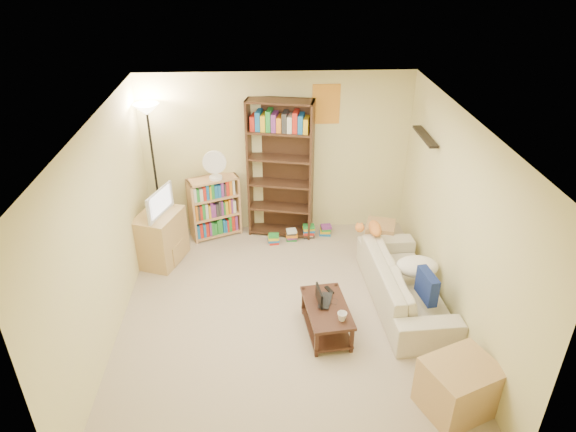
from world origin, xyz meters
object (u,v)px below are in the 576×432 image
at_px(tv_stand, 161,238).
at_px(floor_lamp, 150,134).
at_px(sofa, 405,283).
at_px(short_bookshelf, 215,207).
at_px(television, 156,202).
at_px(tall_bookshelf, 280,167).
at_px(desk_fan, 215,165).
at_px(tabby_cat, 372,228).
at_px(coffee_table, 327,316).
at_px(side_table, 379,237).
at_px(laptop, 329,301).
at_px(end_cabinet, 459,387).
at_px(mug, 342,316).

relative_size(tv_stand, floor_lamp, 0.36).
distance_m(sofa, short_bookshelf, 3.13).
distance_m(tv_stand, television, 0.57).
distance_m(tall_bookshelf, desk_fan, 0.97).
xyz_separation_m(tabby_cat, coffee_table, (-0.76, -1.28, -0.43)).
xyz_separation_m(sofa, tall_bookshelf, (-1.51, 1.84, 0.84)).
bearing_deg(tabby_cat, side_table, 63.05).
bearing_deg(laptop, end_cabinet, -120.84).
distance_m(laptop, floor_lamp, 3.48).
distance_m(tv_stand, tall_bookshelf, 2.02).
bearing_deg(floor_lamp, tv_stand, -81.14).
bearing_deg(desk_fan, mug, -58.87).
bearing_deg(tabby_cat, desk_fan, 154.57).
height_order(tv_stand, floor_lamp, floor_lamp).
distance_m(side_table, end_cabinet, 2.92).
bearing_deg(television, tabby_cat, -77.80).
relative_size(tabby_cat, coffee_table, 0.51).
distance_m(floor_lamp, side_table, 3.64).
xyz_separation_m(laptop, side_table, (0.96, 1.67, -0.16)).
bearing_deg(floor_lamp, side_table, -9.79).
bearing_deg(side_table, tabby_cat, -116.95).
relative_size(mug, floor_lamp, 0.06).
bearing_deg(coffee_table, end_cabinet, -51.86).
distance_m(television, side_table, 3.26).
relative_size(desk_fan, side_table, 0.97).
distance_m(sofa, floor_lamp, 4.05).
relative_size(sofa, television, 3.17).
bearing_deg(end_cabinet, television, 139.68).
relative_size(tabby_cat, desk_fan, 1.02).
height_order(tabby_cat, tv_stand, tv_stand).
height_order(coffee_table, side_table, side_table).
xyz_separation_m(coffee_table, side_table, (1.00, 1.74, -0.01)).
bearing_deg(laptop, coffee_table, 171.79).
height_order(sofa, tabby_cat, tabby_cat).
bearing_deg(end_cabinet, sofa, 93.37).
bearing_deg(end_cabinet, short_bookshelf, 126.61).
height_order(floor_lamp, side_table, floor_lamp).
distance_m(coffee_table, tall_bookshelf, 2.56).
height_order(coffee_table, tv_stand, tv_stand).
bearing_deg(short_bookshelf, sofa, -58.77).
bearing_deg(short_bookshelf, tv_stand, -159.04).
xyz_separation_m(sofa, tv_stand, (-3.25, 1.15, 0.09)).
bearing_deg(tall_bookshelf, coffee_table, -66.81).
distance_m(television, end_cabinet, 4.44).
distance_m(mug, desk_fan, 3.09).
bearing_deg(side_table, short_bookshelf, 165.92).
relative_size(tabby_cat, television, 0.71).
bearing_deg(tv_stand, tall_bookshelf, 41.30).
height_order(side_table, end_cabinet, end_cabinet).
bearing_deg(end_cabinet, mug, 137.85).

